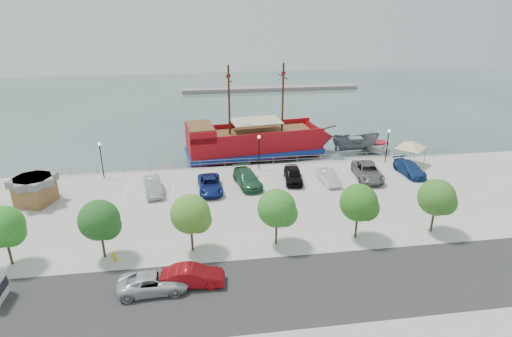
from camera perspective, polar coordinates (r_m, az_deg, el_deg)
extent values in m
plane|color=#374947|center=(46.03, 1.59, -4.33)|extent=(160.00, 160.00, 0.00)
cube|color=#2E2E2E|center=(32.23, 6.53, -15.46)|extent=(100.00, 8.00, 0.04)
cube|color=#BAB7AD|center=(36.99, 4.23, -9.84)|extent=(100.00, 4.00, 0.05)
cylinder|color=slate|center=(52.29, 0.19, 1.40)|extent=(50.00, 0.06, 0.06)
cylinder|color=slate|center=(52.44, 0.19, 0.99)|extent=(50.00, 0.06, 0.06)
cube|color=gray|center=(99.11, 2.00, 10.60)|extent=(40.00, 3.00, 0.80)
cube|color=maroon|center=(57.01, -0.22, 3.36)|extent=(18.11, 7.63, 2.85)
cube|color=navy|center=(57.33, -0.22, 2.48)|extent=(18.48, 8.00, 0.66)
cone|color=maroon|center=(60.12, 8.73, 4.11)|extent=(4.14, 5.67, 5.27)
cube|color=maroon|center=(55.00, -7.44, 4.85)|extent=(3.95, 5.86, 1.54)
cube|color=brown|center=(54.76, -7.49, 5.67)|extent=(3.68, 5.39, 0.13)
cube|color=brown|center=(56.68, 0.32, 4.82)|extent=(14.76, 6.57, 0.16)
cube|color=maroon|center=(58.88, -0.89, 5.84)|extent=(17.46, 2.40, 0.77)
cube|color=maroon|center=(54.03, 0.51, 4.29)|extent=(17.46, 2.40, 0.77)
cylinder|color=#382111|center=(56.45, 3.59, 9.39)|extent=(0.29, 0.29, 9.00)
cylinder|color=#382111|center=(54.62, -3.61, 8.94)|extent=(0.29, 0.29, 9.00)
cylinder|color=#382111|center=(55.90, 3.66, 12.13)|extent=(0.56, 3.29, 0.15)
cylinder|color=#382111|center=(54.05, -3.68, 11.77)|extent=(0.56, 3.29, 0.15)
cube|color=beige|center=(56.14, -0.01, 6.35)|extent=(6.84, 4.93, 0.13)
cylinder|color=#382111|center=(60.03, 9.48, 5.36)|extent=(2.73, 0.51, 0.65)
imported|color=slate|center=(60.72, 13.09, 3.15)|extent=(6.71, 3.00, 2.53)
imported|color=silver|center=(62.50, 15.29, 2.97)|extent=(5.41, 7.32, 1.46)
cube|color=slate|center=(54.15, -14.31, -0.57)|extent=(7.25, 3.50, 0.40)
cube|color=slate|center=(55.64, 7.39, 0.59)|extent=(6.85, 3.13, 0.38)
cube|color=gray|center=(58.41, 15.50, 1.04)|extent=(7.76, 2.31, 0.44)
cube|color=brown|center=(48.28, -27.35, -2.91)|extent=(3.93, 3.93, 2.23)
cube|color=slate|center=(47.77, -27.64, -1.42)|extent=(4.46, 4.46, 0.71)
cylinder|color=slate|center=(56.46, 18.03, 2.04)|extent=(0.07, 0.07, 2.21)
cylinder|color=slate|center=(57.53, 20.42, 2.10)|extent=(0.07, 0.07, 2.21)
cylinder|color=slate|center=(54.23, 19.05, 1.08)|extent=(0.07, 0.07, 2.21)
cylinder|color=slate|center=(55.34, 21.53, 1.15)|extent=(0.07, 0.07, 2.21)
pyramid|color=white|center=(55.25, 20.02, 3.50)|extent=(4.42, 4.42, 0.90)
imported|color=#B5BBBF|center=(32.17, -13.46, -14.55)|extent=(5.13, 2.53, 1.40)
imported|color=maroon|center=(32.16, -8.43, -14.00)|extent=(4.71, 1.99, 1.51)
cylinder|color=gold|center=(36.15, -18.34, -11.30)|extent=(0.27, 0.27, 0.67)
sphere|color=gold|center=(35.96, -18.41, -10.83)|extent=(0.29, 0.29, 0.29)
cylinder|color=black|center=(51.40, -19.87, 0.87)|extent=(0.12, 0.12, 4.00)
sphere|color=#FFF2CC|center=(50.71, -20.18, 3.08)|extent=(0.36, 0.36, 0.36)
cylinder|color=black|center=(50.72, 0.40, 1.98)|extent=(0.12, 0.12, 4.00)
sphere|color=#FFF2CC|center=(50.02, 0.41, 4.24)|extent=(0.36, 0.36, 0.36)
cylinder|color=black|center=(55.26, 17.06, 2.72)|extent=(0.12, 0.12, 4.00)
sphere|color=#FFF2CC|center=(54.63, 17.31, 4.79)|extent=(0.36, 0.36, 0.36)
cylinder|color=#473321|center=(38.73, -30.01, -9.67)|extent=(0.20, 0.20, 2.20)
sphere|color=#27711F|center=(37.67, -30.68, -6.67)|extent=(3.20, 3.20, 3.20)
sphere|color=#27711F|center=(37.37, -29.87, -7.42)|extent=(2.20, 2.20, 2.20)
cylinder|color=#473321|center=(36.60, -19.70, -9.63)|extent=(0.20, 0.20, 2.20)
sphere|color=#1E4E1C|center=(35.49, -20.18, -6.47)|extent=(3.20, 3.20, 3.20)
sphere|color=#1E4E1C|center=(35.29, -19.23, -7.25)|extent=(2.20, 2.20, 2.20)
cylinder|color=#473321|center=(35.74, -8.53, -9.25)|extent=(0.20, 0.20, 2.20)
sphere|color=#427424|center=(34.60, -8.75, -6.01)|extent=(3.20, 3.20, 3.20)
sphere|color=#427424|center=(34.52, -7.71, -6.78)|extent=(2.20, 2.20, 2.20)
cylinder|color=#473321|center=(36.24, 2.71, -8.52)|extent=(0.20, 0.20, 2.20)
sphere|color=#2C7023|center=(35.11, 2.78, -5.30)|extent=(3.20, 3.20, 3.20)
sphere|color=#2C7023|center=(35.15, 3.82, -6.03)|extent=(2.20, 2.20, 2.20)
cylinder|color=#473321|center=(38.04, 13.22, -7.54)|extent=(0.20, 0.20, 2.20)
sphere|color=#28631B|center=(36.97, 13.53, -4.45)|extent=(3.20, 3.20, 3.20)
sphere|color=#28631B|center=(37.12, 14.51, -5.13)|extent=(2.20, 2.20, 2.20)
cylinder|color=#473321|center=(40.98, 22.46, -6.47)|extent=(0.20, 0.20, 2.20)
sphere|color=#326621|center=(39.98, 22.94, -3.57)|extent=(3.20, 3.20, 3.20)
sphere|color=#326621|center=(40.23, 23.80, -4.19)|extent=(2.20, 2.20, 2.20)
imported|color=#A8A8A8|center=(46.47, -13.60, -2.29)|extent=(2.46, 4.99, 1.57)
imported|color=navy|center=(45.93, -6.16, -2.13)|extent=(2.63, 5.35, 1.46)
imported|color=#26593A|center=(46.95, -1.18, -1.34)|extent=(3.21, 5.83, 1.60)
imported|color=black|center=(48.08, 4.97, -0.82)|extent=(2.46, 4.92, 1.61)
imported|color=silver|center=(48.28, 9.63, -1.12)|extent=(1.92, 4.33, 1.38)
imported|color=slate|center=(50.34, 14.67, -0.39)|extent=(3.42, 6.18, 1.64)
imported|color=navy|center=(52.93, 19.80, 0.01)|extent=(2.52, 5.19, 1.45)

